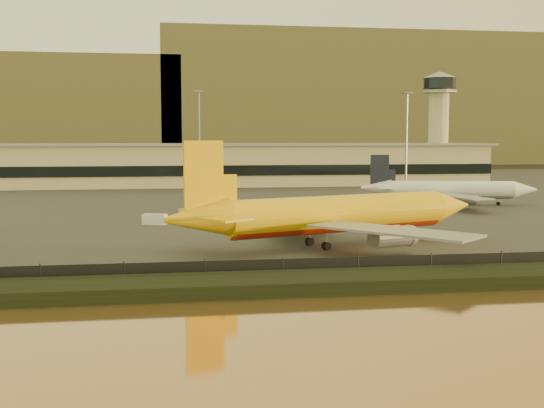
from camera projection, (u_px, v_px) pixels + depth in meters
The scene contains 12 objects.
ground at pixel (313, 258), 83.83m from camera, with size 900.00×900.00×0.00m, color black.
embankment at pixel (350, 281), 67.04m from camera, with size 320.00×7.00×1.40m, color black.
tarmac at pixel (236, 194), 177.24m from camera, with size 320.00×220.00×0.20m, color #2D2D2D.
perimeter_fence at pixel (340, 268), 70.91m from camera, with size 300.00×0.05×2.20m, color black.
terminal_building at pixel (177, 166), 204.47m from camera, with size 202.00×25.00×12.60m.
control_tower at pixel (439, 116), 221.16m from camera, with size 11.20×11.20×35.50m.
apron_light_masts at pixel (308, 133), 158.32m from camera, with size 152.20×12.20×25.40m.
distant_hills at pixel (161, 109), 411.95m from camera, with size 470.00×160.00×70.00m.
dhl_cargo_jet at pixel (334, 215), 91.23m from camera, with size 46.43×44.19×14.23m.
white_narrowbody_jet at pixel (449, 190), 146.18m from camera, with size 37.52×36.10×10.83m.
gse_vehicle_yellow at pixel (400, 223), 109.47m from camera, with size 4.14×1.86×1.86m, color #F0B10C.
gse_vehicle_white at pixel (155, 219), 114.16m from camera, with size 3.94×1.77×1.77m, color white.
Camera 1 is at (-17.64, -81.02, 14.90)m, focal length 45.00 mm.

